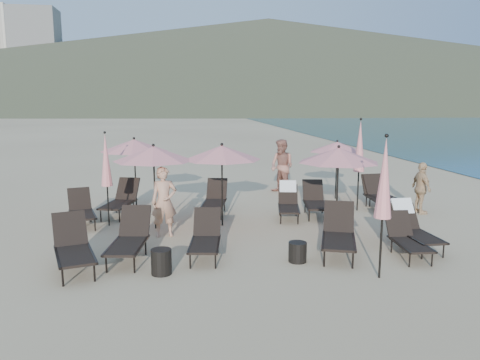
{
  "coord_description": "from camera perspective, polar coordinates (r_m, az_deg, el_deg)",
  "views": [
    {
      "loc": [
        -2.68,
        -9.21,
        3.31
      ],
      "look_at": [
        -0.88,
        3.5,
        1.1
      ],
      "focal_mm": 35.0,
      "sensor_mm": 36.0,
      "label": 1
    }
  ],
  "objects": [
    {
      "name": "ground",
      "position": [
        10.14,
        7.81,
        -9.37
      ],
      "size": [
        800.0,
        800.0,
        0.0
      ],
      "primitive_type": "plane",
      "color": "#D6BA8C",
      "rests_on": "ground"
    },
    {
      "name": "volcanic_headland",
      "position": [
        321.34,
        5.42,
        13.88
      ],
      "size": [
        690.0,
        690.0,
        55.0
      ],
      "color": "brown",
      "rests_on": "ground"
    },
    {
      "name": "hotel_skyline",
      "position": [
        295.53,
        -26.69,
        12.82
      ],
      "size": [
        109.0,
        82.0,
        55.0
      ],
      "color": "beige",
      "rests_on": "ground"
    },
    {
      "name": "lounger_0",
      "position": [
        9.82,
        -19.67,
        -7.62
      ],
      "size": [
        1.14,
        1.87,
        1.01
      ],
      "rotation": [
        0.0,
        0.0,
        0.29
      ],
      "color": "black",
      "rests_on": "ground"
    },
    {
      "name": "lounger_1",
      "position": [
        10.12,
        -13.31,
        -6.83
      ],
      "size": [
        0.9,
        1.81,
        1.0
      ],
      "rotation": [
        0.0,
        0.0,
        -0.15
      ],
      "color": "black",
      "rests_on": "ground"
    },
    {
      "name": "lounger_2",
      "position": [
        10.04,
        -4.23,
        -6.93
      ],
      "size": [
        0.83,
        1.67,
        0.92
      ],
      "rotation": [
        0.0,
        0.0,
        -0.15
      ],
      "color": "black",
      "rests_on": "ground"
    },
    {
      "name": "lounger_3",
      "position": [
        10.35,
        11.94,
        -6.32
      ],
      "size": [
        1.23,
        1.91,
        1.03
      ],
      "rotation": [
        0.0,
        0.0,
        -0.34
      ],
      "color": "black",
      "rests_on": "ground"
    },
    {
      "name": "lounger_4",
      "position": [
        10.69,
        19.68,
        -6.63
      ],
      "size": [
        0.66,
        1.51,
        0.85
      ],
      "rotation": [
        0.0,
        0.0,
        -0.07
      ],
      "color": "black",
      "rests_on": "ground"
    },
    {
      "name": "lounger_5",
      "position": [
        11.35,
        20.38,
        -5.31
      ],
      "size": [
        0.63,
        1.62,
        1.0
      ],
      "rotation": [
        0.0,
        0.0,
        0.02
      ],
      "color": "black",
      "rests_on": "ground"
    },
    {
      "name": "lounger_6",
      "position": [
        13.17,
        -18.76,
        -3.43
      ],
      "size": [
        1.0,
        1.68,
        0.91
      ],
      "rotation": [
        0.0,
        0.0,
        0.27
      ],
      "color": "black",
      "rests_on": "ground"
    },
    {
      "name": "lounger_7",
      "position": [
        13.97,
        -14.31,
        -2.3
      ],
      "size": [
        1.1,
        1.83,
        0.99
      ],
      "rotation": [
        0.0,
        0.0,
        -0.28
      ],
      "color": "black",
      "rests_on": "ground"
    },
    {
      "name": "lounger_8",
      "position": [
        13.76,
        -3.08,
        -2.29
      ],
      "size": [
        0.95,
        1.73,
        0.94
      ],
      "rotation": [
        0.0,
        0.0,
        -0.21
      ],
      "color": "black",
      "rests_on": "ground"
    },
    {
      "name": "lounger_9",
      "position": [
        13.37,
        5.92,
        -2.6
      ],
      "size": [
        0.85,
        1.62,
        0.96
      ],
      "rotation": [
        0.0,
        0.0,
        -0.2
      ],
      "color": "black",
      "rests_on": "ground"
    },
    {
      "name": "lounger_10",
      "position": [
        13.72,
        9.13,
        -2.45
      ],
      "size": [
        0.87,
        1.7,
        0.93
      ],
      "rotation": [
        0.0,
        0.0,
        -0.17
      ],
      "color": "black",
      "rests_on": "ground"
    },
    {
      "name": "lounger_11",
      "position": [
        15.01,
        16.44,
        -1.63
      ],
      "size": [
        0.77,
        1.71,
        0.96
      ],
      "rotation": [
        0.0,
        0.0,
        -0.08
      ],
      "color": "black",
      "rests_on": "ground"
    },
    {
      "name": "lounger_12",
      "position": [
        15.02,
        16.93,
        -1.62
      ],
      "size": [
        0.72,
        1.71,
        0.97
      ],
      "rotation": [
        0.0,
        0.0,
        0.05
      ],
      "color": "black",
      "rests_on": "ground"
    },
    {
      "name": "umbrella_open_0",
      "position": [
        12.07,
        -10.5,
        3.17
      ],
      "size": [
        2.06,
        2.06,
        2.21
      ],
      "color": "black",
      "rests_on": "ground"
    },
    {
      "name": "umbrella_open_1",
      "position": [
        12.17,
        -2.22,
        3.35
      ],
      "size": [
        2.05,
        2.05,
        2.21
      ],
      "color": "black",
      "rests_on": "ground"
    },
    {
      "name": "umbrella_open_2",
      "position": [
        11.89,
        11.92,
        2.97
      ],
      "size": [
        2.05,
        2.05,
        2.2
      ],
      "color": "black",
      "rests_on": "ground"
    },
    {
      "name": "umbrella_open_3",
      "position": [
        14.51,
        -12.78,
        4.13
      ],
      "size": [
        2.05,
        2.05,
        2.2
      ],
      "color": "black",
      "rests_on": "ground"
    },
    {
      "name": "umbrella_open_4",
      "position": [
        15.9,
        11.76,
        3.98
      ],
      "size": [
        1.85,
        1.85,
        1.99
      ],
      "color": "black",
      "rests_on": "ground"
    },
    {
      "name": "umbrella_closed_0",
      "position": [
        8.88,
        17.19,
        0.11
      ],
      "size": [
        0.32,
        0.32,
        2.71
      ],
      "color": "black",
      "rests_on": "ground"
    },
    {
      "name": "umbrella_closed_1",
      "position": [
        14.31,
        14.39,
        3.96
      ],
      "size": [
        0.33,
        0.33,
        2.78
      ],
      "color": "black",
      "rests_on": "ground"
    },
    {
      "name": "umbrella_closed_2",
      "position": [
        12.66,
        -16.02,
        2.3
      ],
      "size": [
        0.29,
        0.29,
        2.51
      ],
      "color": "black",
      "rests_on": "ground"
    },
    {
      "name": "side_table_0",
      "position": [
        9.21,
        -9.57,
        -9.8
      ],
      "size": [
        0.4,
        0.4,
        0.49
      ],
      "primitive_type": "cylinder",
      "color": "black",
      "rests_on": "ground"
    },
    {
      "name": "side_table_1",
      "position": [
        9.83,
        7.03,
        -8.7
      ],
      "size": [
        0.38,
        0.38,
        0.42
      ],
      "primitive_type": "cylinder",
      "color": "black",
      "rests_on": "ground"
    },
    {
      "name": "beachgoer_a",
      "position": [
        11.53,
        -9.24,
        -2.65
      ],
      "size": [
        0.67,
        0.49,
        1.71
      ],
      "primitive_type": "imported",
      "rotation": [
        0.0,
        0.0,
        0.13
      ],
      "color": "tan",
      "rests_on": "ground"
    },
    {
      "name": "beachgoer_b",
      "position": [
        16.69,
        5.13,
        1.65
      ],
      "size": [
        1.13,
        1.19,
        1.93
      ],
      "primitive_type": "imported",
      "rotation": [
        0.0,
        0.0,
        -0.96
      ],
      "color": "#A56855",
      "rests_on": "ground"
    },
    {
      "name": "beachgoer_c",
      "position": [
        14.64,
        21.23,
        -0.93
      ],
      "size": [
        0.4,
        0.9,
        1.52
      ],
      "primitive_type": "imported",
      "rotation": [
        0.0,
        0.0,
        1.6
      ],
      "color": "tan",
      "rests_on": "ground"
    }
  ]
}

